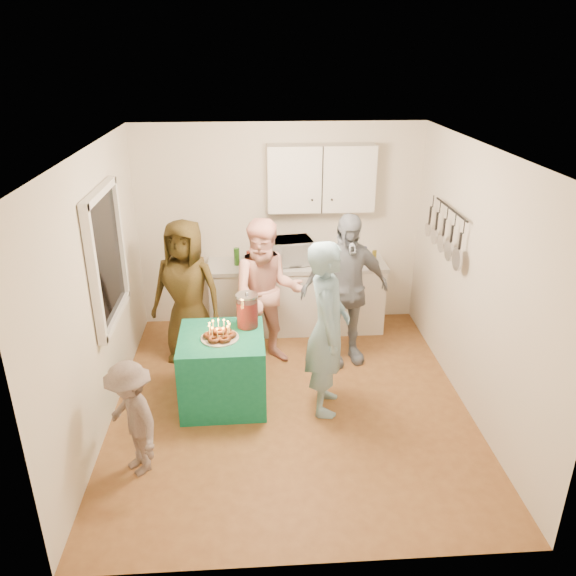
{
  "coord_description": "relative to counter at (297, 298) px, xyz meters",
  "views": [
    {
      "loc": [
        -0.35,
        -4.9,
        3.41
      ],
      "look_at": [
        0.0,
        0.35,
        1.15
      ],
      "focal_mm": 35.0,
      "sensor_mm": 36.0,
      "label": 1
    }
  ],
  "objects": [
    {
      "name": "woman_back_center",
      "position": [
        -0.4,
        -0.83,
        0.43
      ],
      "size": [
        0.86,
        0.68,
        1.73
      ],
      "primitive_type": "imported",
      "rotation": [
        0.0,
        0.0,
        0.03
      ],
      "color": "#ED857C",
      "rests_on": "floor"
    },
    {
      "name": "upper_cabinet",
      "position": [
        0.3,
        0.15,
        1.52
      ],
      "size": [
        1.3,
        0.3,
        0.8
      ],
      "primitive_type": "cube",
      "color": "white",
      "rests_on": "back_wall"
    },
    {
      "name": "punch_jar",
      "position": [
        -0.62,
        -1.42,
        0.5
      ],
      "size": [
        0.22,
        0.22,
        0.34
      ],
      "primitive_type": "cylinder",
      "color": "red",
      "rests_on": "party_table"
    },
    {
      "name": "donut_cake",
      "position": [
        -0.9,
        -1.66,
        0.42
      ],
      "size": [
        0.38,
        0.38,
        0.18
      ],
      "primitive_type": null,
      "color": "#381C0C",
      "rests_on": "party_table"
    },
    {
      "name": "child_near_left",
      "position": [
        -1.6,
        -2.62,
        0.1
      ],
      "size": [
        0.73,
        0.79,
        1.07
      ],
      "primitive_type": "imported",
      "rotation": [
        0.0,
        0.0,
        -0.92
      ],
      "color": "#645450",
      "rests_on": "floor"
    },
    {
      "name": "man_birthday",
      "position": [
        0.16,
        -1.78,
        0.46
      ],
      "size": [
        0.5,
        0.7,
        1.79
      ],
      "primitive_type": "imported",
      "rotation": [
        0.0,
        0.0,
        1.45
      ],
      "color": "#84ADC1",
      "rests_on": "floor"
    },
    {
      "name": "ceiling",
      "position": [
        -0.2,
        -1.7,
        2.17
      ],
      "size": [
        4.0,
        4.0,
        0.0
      ],
      "primitive_type": "plane",
      "color": "white",
      "rests_on": "floor"
    },
    {
      "name": "microwave",
      "position": [
        -0.11,
        0.0,
        0.64
      ],
      "size": [
        0.63,
        0.48,
        0.32
      ],
      "primitive_type": "imported",
      "rotation": [
        0.0,
        0.0,
        0.17
      ],
      "color": "white",
      "rests_on": "countertop"
    },
    {
      "name": "counter",
      "position": [
        0.0,
        0.0,
        0.0
      ],
      "size": [
        2.2,
        0.58,
        0.86
      ],
      "primitive_type": "cube",
      "color": "white",
      "rests_on": "floor"
    },
    {
      "name": "woman_back_right",
      "position": [
        0.47,
        -0.86,
        0.46
      ],
      "size": [
        1.12,
        0.65,
        1.79
      ],
      "primitive_type": "imported",
      "rotation": [
        0.0,
        0.0,
        0.22
      ],
      "color": "#0F1C32",
      "rests_on": "floor"
    },
    {
      "name": "window_night",
      "position": [
        -1.97,
        -1.4,
        1.12
      ],
      "size": [
        0.04,
        1.0,
        1.2
      ],
      "primitive_type": "cube",
      "color": "black",
      "rests_on": "left_wall"
    },
    {
      "name": "right_wall",
      "position": [
        1.6,
        -1.7,
        0.87
      ],
      "size": [
        4.0,
        4.0,
        0.0
      ],
      "primitive_type": "plane",
      "color": "silver",
      "rests_on": "floor"
    },
    {
      "name": "countertop",
      "position": [
        0.0,
        -0.0,
        0.46
      ],
      "size": [
        2.24,
        0.62,
        0.05
      ],
      "primitive_type": "cube",
      "color": "beige",
      "rests_on": "counter"
    },
    {
      "name": "woman_back_left",
      "position": [
        -1.31,
        -0.66,
        0.42
      ],
      "size": [
        0.95,
        0.75,
        1.69
      ],
      "primitive_type": "imported",
      "rotation": [
        0.0,
        0.0,
        -0.29
      ],
      "color": "brown",
      "rests_on": "floor"
    },
    {
      "name": "left_wall",
      "position": [
        -2.0,
        -1.7,
        0.87
      ],
      "size": [
        4.0,
        4.0,
        0.0
      ],
      "primitive_type": "plane",
      "color": "silver",
      "rests_on": "floor"
    },
    {
      "name": "pot_rack",
      "position": [
        1.52,
        -1.0,
        1.17
      ],
      "size": [
        0.12,
        1.0,
        0.6
      ],
      "primitive_type": "cube",
      "color": "black",
      "rests_on": "right_wall"
    },
    {
      "name": "party_table",
      "position": [
        -0.89,
        -1.62,
        -0.05
      ],
      "size": [
        0.86,
        0.86,
        0.76
      ],
      "primitive_type": "cube",
      "rotation": [
        0.0,
        0.0,
        0.02
      ],
      "color": "#117652",
      "rests_on": "floor"
    },
    {
      "name": "back_wall",
      "position": [
        -0.2,
        0.3,
        0.87
      ],
      "size": [
        3.6,
        3.6,
        0.0
      ],
      "primitive_type": "plane",
      "color": "silver",
      "rests_on": "floor"
    },
    {
      "name": "floor",
      "position": [
        -0.2,
        -1.7,
        -0.43
      ],
      "size": [
        4.0,
        4.0,
        0.0
      ],
      "primitive_type": "plane",
      "color": "brown",
      "rests_on": "ground"
    }
  ]
}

